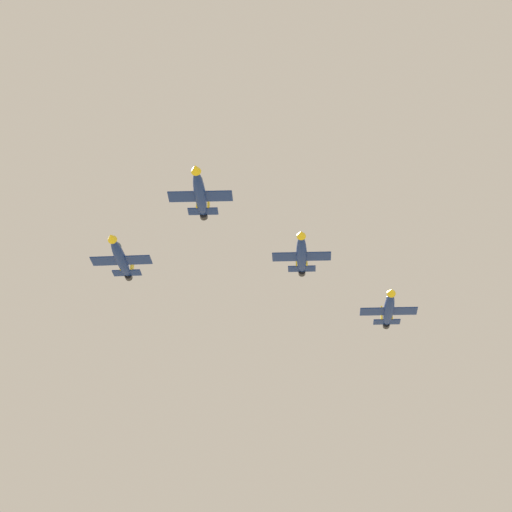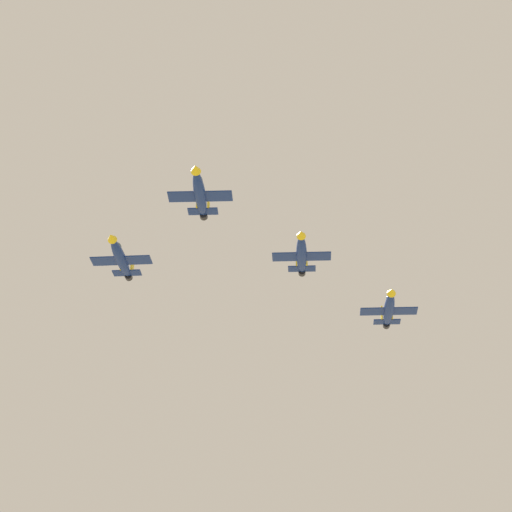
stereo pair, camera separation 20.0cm
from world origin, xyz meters
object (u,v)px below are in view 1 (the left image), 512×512
(jet_lead, at_px, (200,193))
(jet_left_outer, at_px, (389,309))
(jet_left_wingman, at_px, (302,254))
(jet_right_wingman, at_px, (120,258))

(jet_lead, height_order, jet_left_outer, jet_lead)
(jet_left_wingman, bearing_deg, jet_left_outer, 138.90)
(jet_left_outer, bearing_deg, jet_left_wingman, -41.00)
(jet_right_wingman, height_order, jet_left_outer, jet_right_wingman)
(jet_lead, xyz_separation_m, jet_left_wingman, (-5.23, 23.20, -2.24))
(jet_left_outer, bearing_deg, jet_right_wingman, -69.22)
(jet_lead, height_order, jet_right_wingman, jet_lead)
(jet_right_wingman, bearing_deg, jet_lead, 41.46)
(jet_left_wingman, height_order, jet_right_wingman, jet_right_wingman)
(jet_lead, bearing_deg, jet_left_outer, 138.51)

